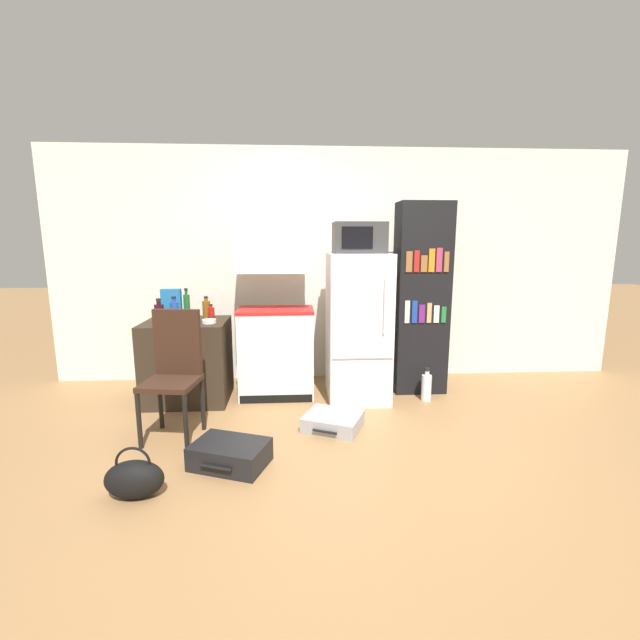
% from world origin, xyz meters
% --- Properties ---
extents(ground_plane, '(24.00, 24.00, 0.00)m').
position_xyz_m(ground_plane, '(0.00, 0.00, 0.00)').
color(ground_plane, olive).
extents(wall_back, '(6.40, 0.10, 2.56)m').
position_xyz_m(wall_back, '(0.20, 2.00, 1.28)').
color(wall_back, silver).
rests_on(wall_back, ground_plane).
extents(side_table, '(0.79, 0.64, 0.80)m').
position_xyz_m(side_table, '(-1.38, 1.28, 0.40)').
color(side_table, '#2D2319').
rests_on(side_table, ground_plane).
extents(kitchen_hutch, '(0.75, 0.47, 1.93)m').
position_xyz_m(kitchen_hutch, '(-0.52, 1.37, 0.90)').
color(kitchen_hutch, white).
rests_on(kitchen_hutch, ground_plane).
extents(refrigerator, '(0.59, 0.68, 1.44)m').
position_xyz_m(refrigerator, '(0.29, 1.27, 0.72)').
color(refrigerator, white).
rests_on(refrigerator, ground_plane).
extents(microwave, '(0.49, 0.38, 0.29)m').
position_xyz_m(microwave, '(0.29, 1.27, 1.59)').
color(microwave, '#333333').
rests_on(microwave, refrigerator).
extents(bookshelf, '(0.53, 0.34, 1.94)m').
position_xyz_m(bookshelf, '(0.97, 1.43, 0.97)').
color(bookshelf, black).
rests_on(bookshelf, ground_plane).
extents(bottle_ketchup_red, '(0.06, 0.06, 0.15)m').
position_xyz_m(bottle_ketchup_red, '(-1.15, 1.38, 0.86)').
color(bottle_ketchup_red, '#AD1914').
rests_on(bottle_ketchup_red, side_table).
extents(bottle_wine_dark, '(0.08, 0.08, 0.25)m').
position_xyz_m(bottle_wine_dark, '(-1.56, 1.09, 0.90)').
color(bottle_wine_dark, black).
rests_on(bottle_wine_dark, side_table).
extents(bottle_green_tall, '(0.06, 0.06, 0.30)m').
position_xyz_m(bottle_green_tall, '(-1.41, 1.49, 0.92)').
color(bottle_green_tall, '#1E6028').
rests_on(bottle_green_tall, side_table).
extents(bottle_blue_soda, '(0.08, 0.08, 0.25)m').
position_xyz_m(bottle_blue_soda, '(-1.46, 1.21, 0.90)').
color(bottle_blue_soda, '#1E47A3').
rests_on(bottle_blue_soda, side_table).
extents(bottle_amber_beer, '(0.08, 0.08, 0.22)m').
position_xyz_m(bottle_amber_beer, '(-1.22, 1.48, 0.89)').
color(bottle_amber_beer, brown).
rests_on(bottle_amber_beer, side_table).
extents(bowl, '(0.13, 0.13, 0.04)m').
position_xyz_m(bowl, '(-1.13, 1.16, 0.81)').
color(bowl, silver).
rests_on(bowl, side_table).
extents(cereal_box, '(0.19, 0.07, 0.30)m').
position_xyz_m(cereal_box, '(-1.54, 1.40, 0.95)').
color(cereal_box, '#1E66A8').
rests_on(cereal_box, side_table).
extents(chair, '(0.45, 0.46, 1.02)m').
position_xyz_m(chair, '(-1.29, 0.52, 0.59)').
color(chair, black).
rests_on(chair, ground_plane).
extents(suitcase_large_flat, '(0.60, 0.50, 0.17)m').
position_xyz_m(suitcase_large_flat, '(-0.80, -0.03, 0.08)').
color(suitcase_large_flat, black).
rests_on(suitcase_large_flat, ground_plane).
extents(suitcase_small_flat, '(0.57, 0.53, 0.12)m').
position_xyz_m(suitcase_small_flat, '(-0.02, 0.53, 0.06)').
color(suitcase_small_flat, '#99999E').
rests_on(suitcase_small_flat, ground_plane).
extents(handbag, '(0.36, 0.20, 0.33)m').
position_xyz_m(handbag, '(-1.33, -0.38, 0.12)').
color(handbag, black).
rests_on(handbag, ground_plane).
extents(water_bottle_front, '(0.10, 0.10, 0.33)m').
position_xyz_m(water_bottle_front, '(0.97, 1.12, 0.14)').
color(water_bottle_front, silver).
rests_on(water_bottle_front, ground_plane).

